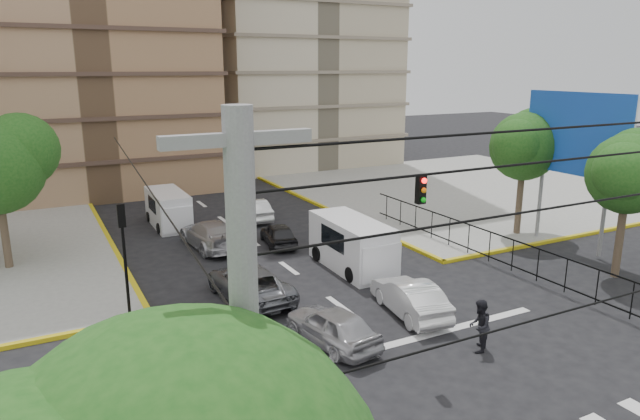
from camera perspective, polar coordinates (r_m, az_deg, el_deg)
ground at (r=19.86m, az=9.30°, el=-14.55°), size 160.00×160.00×0.00m
sidewalk_ne at (r=46.61m, az=14.46°, el=2.05°), size 26.00×26.00×0.15m
stop_line at (r=20.71m, az=7.28°, el=-13.18°), size 13.00×0.40×0.01m
park_fence at (r=28.50m, az=18.55°, el=-6.04°), size 0.10×22.50×1.66m
billboard at (r=32.19m, az=24.31°, el=6.70°), size 0.36×6.20×8.10m
tree_park_a at (r=28.90m, az=28.55°, el=3.53°), size 4.41×3.60×6.83m
tree_park_c at (r=33.93m, az=19.84°, el=6.30°), size 4.65×3.80×7.25m
traffic_light_nw at (r=22.71m, az=-19.07°, el=-2.93°), size 0.28×0.22×4.40m
traffic_light_hanging at (r=16.29m, az=14.38°, el=1.03°), size 18.00×9.12×0.92m
van_right_lane at (r=27.24m, az=3.47°, el=-3.64°), size 2.23×5.36×2.40m
van_left_lane at (r=35.67m, az=-14.85°, el=-0.02°), size 2.02×4.76×2.14m
car_silver_front_left at (r=20.31m, az=1.24°, el=-11.48°), size 2.26×4.27×1.38m
car_white_front_right at (r=22.84m, az=8.98°, el=-8.61°), size 2.08×4.46×1.41m
car_grey_mid_left at (r=24.12m, az=-7.07°, el=-7.28°), size 2.59×5.20×1.41m
car_silver_rear_left at (r=31.14m, az=-10.89°, el=-2.39°), size 2.44×5.31×1.50m
car_darkgrey_mid_right at (r=31.11m, az=-4.18°, el=-2.43°), size 2.05×3.83×1.24m
car_white_rear_right at (r=36.42m, az=-6.67°, el=0.05°), size 1.69×4.15×1.34m
pedestrian_crosswalk at (r=20.47m, az=15.66°, el=-11.10°), size 1.14×1.12×1.85m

